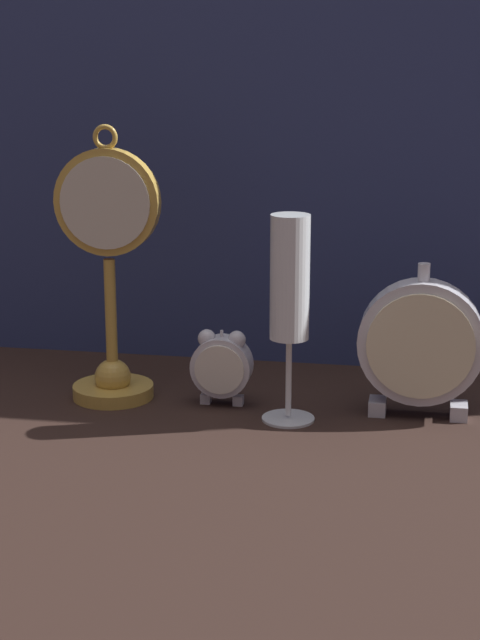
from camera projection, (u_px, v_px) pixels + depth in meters
name	position (u px, v px, depth m)	size (l,w,h in m)	color
ground_plane	(227.00, 446.00, 1.16)	(4.00, 4.00, 0.00)	black
fabric_backdrop_drape	(274.00, 83.00, 1.37)	(1.54, 0.01, 0.74)	navy
pocket_watch_on_stand	(110.00, 283.00, 1.28)	(0.13, 0.10, 0.33)	gold
alarm_clock_twin_bell	(222.00, 364.00, 1.28)	(0.07, 0.03, 0.09)	silver
mantel_clock_silver	(421.00, 344.00, 1.23)	(0.14, 0.04, 0.18)	silver
champagne_flute	(290.00, 292.00, 1.20)	(0.06, 0.06, 0.24)	silver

